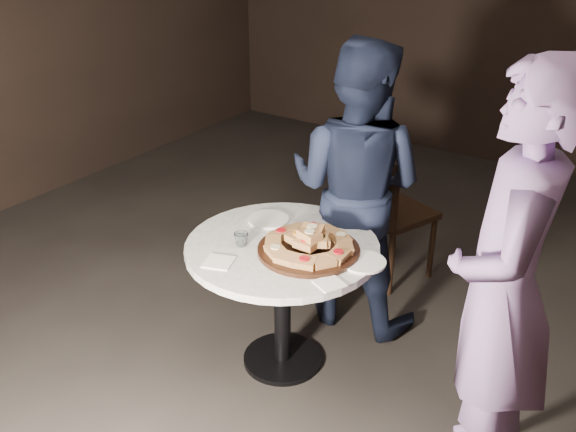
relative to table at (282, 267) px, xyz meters
The scene contains 12 objects.
floor 0.59m from the table, 12.48° to the right, with size 7.00×7.00×0.00m, color black.
table is the anchor object (origin of this frame).
serving_board 0.20m from the table, ahead, with size 0.48×0.48×0.02m, color black.
focaccia_pile 0.24m from the table, ahead, with size 0.43×0.43×0.11m.
plate_left 0.30m from the table, 140.55° to the left, with size 0.21×0.21×0.01m, color white.
plate_right 0.44m from the table, ahead, with size 0.21×0.21×0.01m, color white.
water_glass 0.26m from the table, 141.34° to the right, with size 0.07×0.07×0.07m, color silver.
napkin_near 0.36m from the table, 114.45° to the right, with size 0.13×0.13×0.01m, color white.
napkin_far 0.43m from the table, 25.43° to the right, with size 0.11×0.11×0.01m, color white.
chair_far 1.04m from the table, 87.70° to the left, with size 0.53×0.55×0.88m.
diner_navy 0.63m from the table, 82.83° to the left, with size 0.78×0.61×1.61m, color black.
diner_teal 1.13m from the table, ahead, with size 0.65×0.42×1.77m, color slate.
Camera 1 is at (1.40, -2.18, 2.19)m, focal length 40.00 mm.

